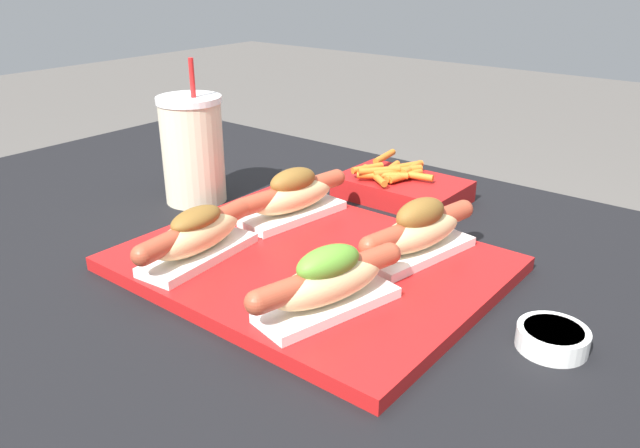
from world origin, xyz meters
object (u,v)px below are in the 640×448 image
at_px(serving_tray, 310,264).
at_px(fries_basket, 401,187).
at_px(hot_dog_2, 293,196).
at_px(hot_dog_0, 198,235).
at_px(sauce_bowl, 553,337).
at_px(hot_dog_3, 419,231).
at_px(drink_cup, 193,150).
at_px(hot_dog_1, 328,282).

height_order(serving_tray, fries_basket, fries_basket).
distance_m(hot_dog_2, fries_basket, 0.22).
distance_m(hot_dog_0, sauce_bowl, 0.43).
xyz_separation_m(hot_dog_0, fries_basket, (0.06, 0.39, -0.03)).
bearing_deg(hot_dog_3, sauce_bowl, -19.18).
bearing_deg(drink_cup, sauce_bowl, -5.32).
relative_size(hot_dog_0, hot_dog_2, 1.00).
bearing_deg(hot_dog_3, fries_basket, 126.55).
relative_size(hot_dog_3, drink_cup, 0.87).
xyz_separation_m(hot_dog_0, hot_dog_2, (0.00, 0.18, 0.00)).
xyz_separation_m(hot_dog_0, hot_dog_3, (0.21, 0.18, 0.00)).
xyz_separation_m(sauce_bowl, fries_basket, (-0.35, 0.28, 0.01)).
height_order(hot_dog_1, hot_dog_3, hot_dog_3).
bearing_deg(hot_dog_0, drink_cup, 139.92).
height_order(hot_dog_0, sauce_bowl, hot_dog_0).
relative_size(serving_tray, hot_dog_2, 2.20).
height_order(serving_tray, hot_dog_0, hot_dog_0).
xyz_separation_m(serving_tray, hot_dog_0, (-0.11, -0.09, 0.04)).
bearing_deg(fries_basket, hot_dog_1, -69.38).
bearing_deg(sauce_bowl, fries_basket, 142.06).
xyz_separation_m(serving_tray, hot_dog_1, (0.10, -0.09, 0.04)).
relative_size(hot_dog_2, drink_cup, 0.88).
bearing_deg(serving_tray, drink_cup, 165.93).
distance_m(hot_dog_1, hot_dog_3, 0.18).
bearing_deg(fries_basket, hot_dog_3, -53.45).
relative_size(serving_tray, hot_dog_1, 2.24).
bearing_deg(hot_dog_2, hot_dog_1, -41.05).
distance_m(serving_tray, drink_cup, 0.33).
relative_size(hot_dog_0, hot_dog_3, 1.01).
bearing_deg(serving_tray, hot_dog_1, -42.03).
distance_m(hot_dog_2, sauce_bowl, 0.42).
height_order(hot_dog_0, hot_dog_1, hot_dog_1).
bearing_deg(fries_basket, drink_cup, -140.21).
bearing_deg(hot_dog_3, hot_dog_1, -92.64).
distance_m(sauce_bowl, fries_basket, 0.45).
relative_size(serving_tray, sauce_bowl, 6.17).
relative_size(sauce_bowl, fries_basket, 0.36).
relative_size(hot_dog_1, hot_dog_3, 0.99).
bearing_deg(hot_dog_2, fries_basket, 74.51).
xyz_separation_m(hot_dog_2, fries_basket, (0.06, 0.21, -0.03)).
bearing_deg(serving_tray, hot_dog_3, 40.48).
height_order(hot_dog_0, hot_dog_2, hot_dog_2).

